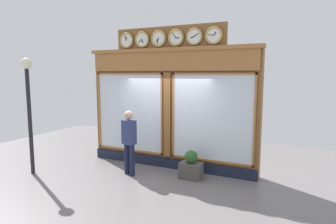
{
  "coord_description": "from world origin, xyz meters",
  "views": [
    {
      "loc": [
        -3.46,
        7.17,
        2.64
      ],
      "look_at": [
        0.0,
        0.0,
        1.58
      ],
      "focal_mm": 31.19,
      "sensor_mm": 36.0,
      "label": 1
    }
  ],
  "objects": [
    {
      "name": "ground_plane",
      "position": [
        0.0,
        2.8,
        0.0
      ],
      "size": [
        14.0,
        14.0,
        0.0
      ],
      "primitive_type": "plane",
      "color": "slate"
    },
    {
      "name": "shop_facade",
      "position": [
        -0.0,
        -0.12,
        1.72
      ],
      "size": [
        5.01,
        0.42,
        3.88
      ],
      "color": "brown",
      "rests_on": "ground_plane"
    },
    {
      "name": "pedestrian",
      "position": [
        0.66,
        0.96,
        0.93
      ],
      "size": [
        0.41,
        0.32,
        1.69
      ],
      "color": "#191E38",
      "rests_on": "ground_plane"
    },
    {
      "name": "street_lamp",
      "position": [
        3.03,
        1.99,
        2.05
      ],
      "size": [
        0.28,
        0.28,
        3.03
      ],
      "color": "black",
      "rests_on": "ground_plane"
    },
    {
      "name": "planter_box",
      "position": [
        -0.89,
        0.52,
        0.2
      ],
      "size": [
        0.56,
        0.36,
        0.4
      ],
      "primitive_type": "cube",
      "color": "#4C4742",
      "rests_on": "ground_plane"
    },
    {
      "name": "planter_shrub",
      "position": [
        -0.89,
        0.52,
        0.56
      ],
      "size": [
        0.32,
        0.32,
        0.32
      ],
      "primitive_type": "sphere",
      "color": "#285623",
      "rests_on": "planter_box"
    }
  ]
}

